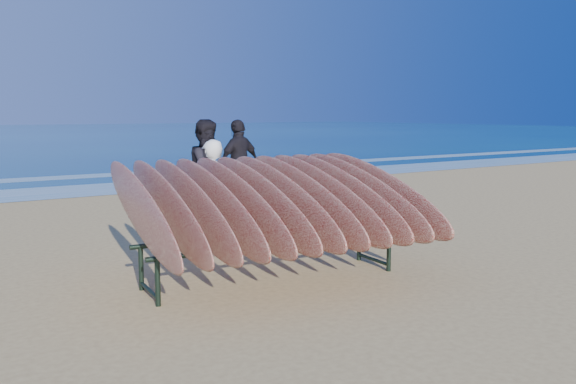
# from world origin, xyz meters

# --- Properties ---
(ground) EXTENTS (120.00, 120.00, 0.00)m
(ground) POSITION_xyz_m (0.00, 0.00, 0.00)
(ground) COLOR tan
(ground) RESTS_ON ground
(foam_near) EXTENTS (160.00, 160.00, 0.00)m
(foam_near) POSITION_xyz_m (0.00, 10.00, 0.01)
(foam_near) COLOR white
(foam_near) RESTS_ON ground
(foam_far) EXTENTS (160.00, 160.00, 0.00)m
(foam_far) POSITION_xyz_m (0.00, 13.50, 0.01)
(foam_far) COLOR white
(foam_far) RESTS_ON ground
(surfboard_rack) EXTENTS (3.43, 3.20, 1.59)m
(surfboard_rack) POSITION_xyz_m (-0.62, 0.21, 0.96)
(surfboard_rack) COLOR black
(surfboard_rack) RESTS_ON ground
(person_white) EXTENTS (0.66, 0.52, 1.59)m
(person_white) POSITION_xyz_m (-0.38, 2.26, 0.80)
(person_white) COLOR white
(person_white) RESTS_ON ground
(person_dark_a) EXTENTS (1.13, 1.04, 1.87)m
(person_dark_a) POSITION_xyz_m (0.35, 3.87, 0.93)
(person_dark_a) COLOR black
(person_dark_a) RESTS_ON ground
(person_dark_b) EXTENTS (1.16, 0.70, 1.84)m
(person_dark_b) POSITION_xyz_m (1.77, 5.32, 0.92)
(person_dark_b) COLOR black
(person_dark_b) RESTS_ON ground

